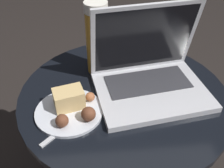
# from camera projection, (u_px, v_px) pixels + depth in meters

# --- Properties ---
(table) EXTENTS (0.63, 0.63, 0.56)m
(table) POSITION_uv_depth(u_px,v_px,m) (123.00, 129.00, 0.90)
(table) COLOR black
(table) RESTS_ON ground_plane
(laptop) EXTENTS (0.36, 0.29, 0.26)m
(laptop) POSITION_uv_depth(u_px,v_px,m) (149.00, 74.00, 0.78)
(laptop) COLOR silver
(laptop) RESTS_ON table
(beer_glass) EXTENTS (0.07, 0.07, 0.24)m
(beer_glass) POSITION_uv_depth(u_px,v_px,m) (97.00, 39.00, 0.82)
(beer_glass) COLOR gold
(beer_glass) RESTS_ON table
(snack_plate) EXTENTS (0.19, 0.19, 0.06)m
(snack_plate) POSITION_uv_depth(u_px,v_px,m) (71.00, 107.00, 0.72)
(snack_plate) COLOR silver
(snack_plate) RESTS_ON table
(fork) EXTENTS (0.14, 0.13, 0.00)m
(fork) POSITION_uv_depth(u_px,v_px,m) (71.00, 123.00, 0.69)
(fork) COLOR silver
(fork) RESTS_ON table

